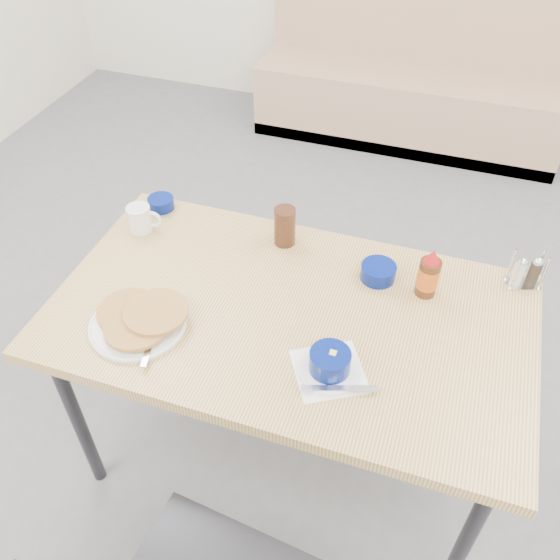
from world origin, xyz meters
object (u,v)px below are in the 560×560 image
(amber_tumbler, at_px, (285,226))
(grits_setting, at_px, (330,364))
(butter_bowl, at_px, (378,272))
(coffee_mug, at_px, (141,218))
(booth_bench, at_px, (412,83))
(condiment_caddy, at_px, (526,274))
(dining_table, at_px, (290,326))
(syrup_bottle, at_px, (428,275))
(pancake_plate, at_px, (139,320))
(creamer_bowl, at_px, (161,203))

(amber_tumbler, bearing_deg, grits_setting, -59.35)
(butter_bowl, bearing_deg, coffee_mug, -178.89)
(booth_bench, height_order, butter_bowl, booth_bench)
(coffee_mug, height_order, condiment_caddy, condiment_caddy)
(dining_table, bearing_deg, syrup_bottle, 29.77)
(pancake_plate, xyz_separation_m, amber_tumbler, (0.28, 0.49, 0.05))
(dining_table, relative_size, coffee_mug, 12.07)
(pancake_plate, height_order, coffee_mug, coffee_mug)
(butter_bowl, bearing_deg, dining_table, -133.33)
(creamer_bowl, bearing_deg, dining_table, -30.00)
(grits_setting, bearing_deg, pancake_plate, -178.97)
(pancake_plate, distance_m, butter_bowl, 0.73)
(creamer_bowl, relative_size, amber_tumbler, 0.69)
(coffee_mug, height_order, butter_bowl, coffee_mug)
(amber_tumbler, xyz_separation_m, condiment_caddy, (0.75, 0.04, -0.02))
(grits_setting, height_order, condiment_caddy, condiment_caddy)
(dining_table, xyz_separation_m, pancake_plate, (-0.39, -0.19, 0.08))
(dining_table, bearing_deg, coffee_mug, 160.53)
(pancake_plate, xyz_separation_m, creamer_bowl, (-0.20, 0.53, 0.00))
(dining_table, distance_m, syrup_bottle, 0.44)
(creamer_bowl, bearing_deg, booth_bench, 74.98)
(booth_bench, relative_size, grits_setting, 7.19)
(dining_table, xyz_separation_m, grits_setting, (0.17, -0.18, 0.09))
(grits_setting, xyz_separation_m, amber_tumbler, (-0.28, 0.48, 0.03))
(amber_tumbler, distance_m, condiment_caddy, 0.76)
(booth_bench, height_order, pancake_plate, booth_bench)
(booth_bench, relative_size, creamer_bowl, 20.78)
(creamer_bowl, distance_m, butter_bowl, 0.81)
(dining_table, distance_m, creamer_bowl, 0.68)
(pancake_plate, xyz_separation_m, grits_setting, (0.56, 0.01, 0.01))
(booth_bench, height_order, grits_setting, booth_bench)
(butter_bowl, bearing_deg, grits_setting, -96.52)
(amber_tumbler, distance_m, syrup_bottle, 0.49)
(coffee_mug, height_order, creamer_bowl, coffee_mug)
(syrup_bottle, bearing_deg, grits_setting, -116.91)
(amber_tumbler, relative_size, syrup_bottle, 0.79)
(condiment_caddy, xyz_separation_m, syrup_bottle, (-0.28, -0.13, 0.03))
(booth_bench, distance_m, pancake_plate, 2.78)
(booth_bench, height_order, condiment_caddy, booth_bench)
(butter_bowl, bearing_deg, syrup_bottle, -7.26)
(booth_bench, distance_m, butter_bowl, 2.36)
(butter_bowl, bearing_deg, creamer_bowl, 171.89)
(amber_tumbler, bearing_deg, condiment_caddy, 3.11)
(pancake_plate, relative_size, butter_bowl, 2.57)
(booth_bench, relative_size, syrup_bottle, 11.39)
(syrup_bottle, bearing_deg, booth_bench, 98.83)
(booth_bench, distance_m, syrup_bottle, 2.40)
(dining_table, height_order, condiment_caddy, condiment_caddy)
(amber_tumbler, bearing_deg, coffee_mug, -169.51)
(pancake_plate, xyz_separation_m, condiment_caddy, (1.03, 0.53, 0.02))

